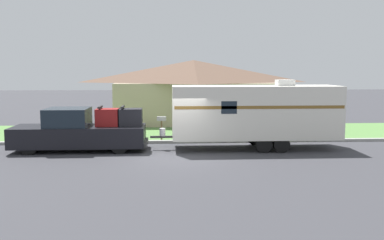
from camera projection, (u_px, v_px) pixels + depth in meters
ground_plane at (178, 158)px, 18.32m from camera, size 120.00×120.00×0.00m
curb_strip at (177, 142)px, 22.03m from camera, size 80.00×0.30×0.14m
lawn_strip at (175, 132)px, 25.65m from camera, size 80.00×7.00×0.03m
house_across_street at (193, 90)px, 30.62m from camera, size 11.62×6.68×4.42m
pickup_truck at (81, 131)px, 19.89m from camera, size 6.19×2.08×2.07m
travel_trailer at (255, 112)px, 20.25m from camera, size 8.88×2.38×3.29m
mailbox at (161, 122)px, 22.57m from camera, size 0.48×0.20×1.30m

